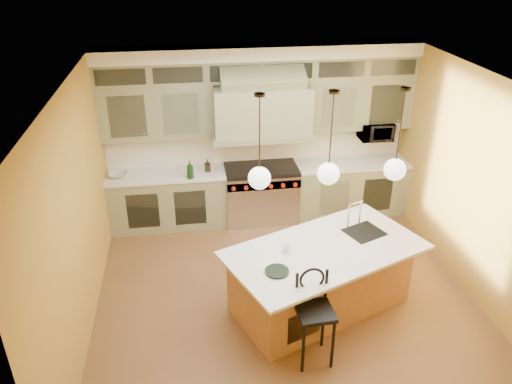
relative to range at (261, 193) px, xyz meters
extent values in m
plane|color=brown|center=(0.00, -2.14, -0.49)|extent=(5.00, 5.00, 0.00)
plane|color=white|center=(0.00, -2.14, 2.41)|extent=(5.00, 5.00, 0.00)
plane|color=#B08430|center=(0.00, 0.36, 0.96)|extent=(5.00, 0.00, 5.00)
plane|color=#B08430|center=(0.00, -4.64, 0.96)|extent=(5.00, 0.00, 5.00)
plane|color=#B08430|center=(-2.50, -2.14, 0.96)|extent=(0.00, 5.00, 5.00)
plane|color=#B08430|center=(2.50, -2.14, 0.96)|extent=(0.00, 5.00, 5.00)
cube|color=gray|center=(-1.55, 0.03, -0.04)|extent=(1.90, 0.65, 0.90)
cube|color=gray|center=(1.55, 0.03, -0.04)|extent=(1.90, 0.65, 0.90)
cube|color=white|center=(-1.55, 0.03, 0.43)|extent=(1.90, 0.68, 0.04)
cube|color=white|center=(1.55, 0.03, 0.43)|extent=(1.90, 0.68, 0.04)
cube|color=white|center=(0.00, 0.34, 0.73)|extent=(5.00, 0.04, 0.56)
cube|color=gray|center=(-1.62, 0.18, 1.44)|extent=(1.75, 0.35, 0.85)
cube|color=gray|center=(1.62, 0.18, 1.44)|extent=(1.75, 0.35, 0.85)
cube|color=gray|center=(0.00, 0.01, 1.46)|extent=(1.50, 0.70, 0.75)
cube|color=#777B5A|center=(0.00, 0.01, 1.06)|extent=(1.60, 0.76, 0.10)
cube|color=#333833|center=(0.00, 0.18, 2.04)|extent=(5.00, 0.35, 0.35)
cube|color=white|center=(0.00, 0.16, 2.31)|extent=(5.00, 0.47, 0.20)
cube|color=silver|center=(0.00, 0.01, -0.04)|extent=(1.20, 0.70, 0.90)
cube|color=black|center=(0.00, 0.01, 0.44)|extent=(1.20, 0.70, 0.06)
cube|color=silver|center=(0.00, -0.31, 0.29)|extent=(1.20, 0.06, 0.14)
cube|color=#9A6236|center=(0.40, -2.39, -0.05)|extent=(2.41, 1.79, 0.88)
cube|color=white|center=(0.42, -2.44, 0.41)|extent=(2.73, 2.11, 0.04)
cube|color=black|center=(1.02, -2.14, 0.41)|extent=(0.59, 0.56, 0.05)
cylinder|color=black|center=(-0.07, -3.46, -0.16)|extent=(0.04, 0.04, 0.66)
cylinder|color=black|center=(0.27, -3.44, -0.16)|extent=(0.04, 0.04, 0.66)
cylinder|color=black|center=(-0.09, -3.12, -0.16)|extent=(0.04, 0.04, 0.66)
cylinder|color=black|center=(0.25, -3.10, -0.16)|extent=(0.04, 0.04, 0.66)
cube|color=black|center=(0.09, -3.28, 0.19)|extent=(0.42, 0.42, 0.05)
torus|color=black|center=(0.08, -3.11, 0.51)|extent=(0.29, 0.05, 0.29)
imported|color=black|center=(1.95, 0.11, 0.96)|extent=(0.54, 0.37, 0.30)
imported|color=#143315|center=(-1.16, -0.22, 0.60)|extent=(0.12, 0.12, 0.30)
imported|color=black|center=(-0.88, 0.01, 0.56)|extent=(0.09, 0.10, 0.21)
imported|color=beige|center=(-2.30, 0.01, 0.49)|extent=(0.32, 0.32, 0.07)
imported|color=white|center=(-0.07, -2.43, 0.48)|extent=(0.11, 0.11, 0.09)
cylinder|color=#2D2319|center=(-0.40, -2.39, 2.39)|extent=(0.12, 0.12, 0.03)
cylinder|color=#2D2319|center=(-0.40, -2.39, 1.95)|extent=(0.02, 0.02, 0.93)
sphere|color=white|center=(-0.40, -2.39, 1.43)|extent=(0.26, 0.26, 0.26)
cylinder|color=#2D2319|center=(0.40, -2.39, 2.39)|extent=(0.12, 0.12, 0.03)
cylinder|color=#2D2319|center=(0.40, -2.39, 1.95)|extent=(0.02, 0.02, 0.93)
sphere|color=white|center=(0.40, -2.39, 1.43)|extent=(0.26, 0.26, 0.26)
cylinder|color=#2D2319|center=(1.20, -2.39, 2.39)|extent=(0.12, 0.12, 0.03)
cylinder|color=#2D2319|center=(1.20, -2.39, 1.95)|extent=(0.02, 0.02, 0.93)
sphere|color=white|center=(1.20, -2.39, 1.43)|extent=(0.26, 0.26, 0.26)
camera|label=1|loc=(-1.17, -7.40, 3.85)|focal=35.00mm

